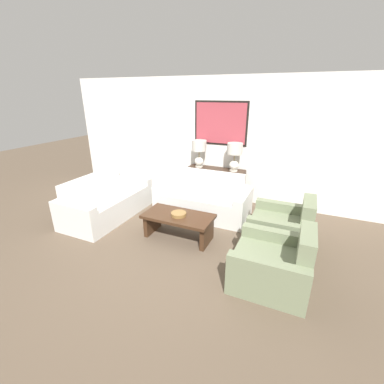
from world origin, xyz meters
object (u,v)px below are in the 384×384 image
object	(u,v)px
console_table	(215,185)
couch_by_back_wall	(204,200)
table_lamp_left	(199,150)
armchair_near_camera	(274,265)
coffee_table	(178,221)
decorative_bowl	(179,214)
table_lamp_right	(235,153)
armchair_near_back_wall	(282,229)
couch_by_side	(107,202)

from	to	relation	value
console_table	couch_by_back_wall	xyz separation A→B (m)	(0.00, -0.71, -0.09)
table_lamp_left	armchair_near_camera	distance (m)	3.15
armchair_near_camera	coffee_table	bearing A→B (deg)	162.48
decorative_bowl	armchair_near_camera	xyz separation A→B (m)	(1.59, -0.49, -0.18)
table_lamp_right	armchair_near_back_wall	xyz separation A→B (m)	(1.19, -1.28, -0.86)
console_table	decorative_bowl	xyz separation A→B (m)	(-0.01, -1.80, 0.08)
table_lamp_left	coffee_table	distance (m)	2.00
couch_by_side	coffee_table	size ratio (longest dim) A/B	1.57
table_lamp_left	armchair_near_back_wall	size ratio (longest dim) A/B	0.64
decorative_bowl	table_lamp_right	bearing A→B (deg)	77.20
table_lamp_right	couch_by_side	distance (m)	2.79
couch_by_side	table_lamp_right	bearing A→B (deg)	37.32
console_table	table_lamp_right	size ratio (longest dim) A/B	2.13
couch_by_back_wall	armchair_near_back_wall	distance (m)	1.68
table_lamp_right	coffee_table	world-z (taller)	table_lamp_right
console_table	decorative_bowl	bearing A→B (deg)	-90.30
table_lamp_left	armchair_near_camera	bearing A→B (deg)	-49.12
table_lamp_left	table_lamp_right	size ratio (longest dim) A/B	1.00
table_lamp_right	couch_by_back_wall	distance (m)	1.18
console_table	armchair_near_back_wall	world-z (taller)	armchair_near_back_wall
coffee_table	table_lamp_right	bearing A→B (deg)	76.59
table_lamp_right	coffee_table	distance (m)	2.01
couch_by_side	armchair_near_camera	distance (m)	3.37
couch_by_side	armchair_near_back_wall	xyz separation A→B (m)	(3.30, 0.33, -0.01)
coffee_table	armchair_near_camera	size ratio (longest dim) A/B	1.25
console_table	coffee_table	bearing A→B (deg)	-90.82
couch_by_back_wall	armchair_near_back_wall	xyz separation A→B (m)	(1.59, -0.57, -0.01)
table_lamp_left	decorative_bowl	distance (m)	1.97
console_table	coffee_table	size ratio (longest dim) A/B	1.10
couch_by_back_wall	decorative_bowl	size ratio (longest dim) A/B	7.30
table_lamp_right	armchair_near_camera	bearing A→B (deg)	-62.67
table_lamp_right	decorative_bowl	world-z (taller)	table_lamp_right
decorative_bowl	armchair_near_back_wall	xyz separation A→B (m)	(1.59, 0.53, -0.18)
armchair_near_back_wall	coffee_table	bearing A→B (deg)	-162.48
couch_by_back_wall	armchair_near_camera	xyz separation A→B (m)	(1.59, -1.58, -0.01)
couch_by_back_wall	couch_by_side	world-z (taller)	same
table_lamp_left	couch_by_back_wall	world-z (taller)	table_lamp_left
table_lamp_right	console_table	bearing A→B (deg)	180.00
table_lamp_left	armchair_near_back_wall	world-z (taller)	table_lamp_left
couch_by_back_wall	coffee_table	xyz separation A→B (m)	(-0.03, -1.08, 0.03)
table_lamp_right	decorative_bowl	xyz separation A→B (m)	(-0.41, -1.80, -0.68)
table_lamp_right	couch_by_back_wall	world-z (taller)	table_lamp_right
console_table	couch_by_side	xyz separation A→B (m)	(-1.71, -1.61, -0.09)
table_lamp_left	couch_by_side	bearing A→B (deg)	-129.16
console_table	armchair_near_camera	bearing A→B (deg)	-55.35
table_lamp_left	armchair_near_camera	size ratio (longest dim) A/B	0.64
couch_by_side	coffee_table	distance (m)	1.69
console_table	armchair_near_camera	world-z (taller)	armchair_near_camera
couch_by_side	decorative_bowl	xyz separation A→B (m)	(1.70, -0.19, 0.17)
armchair_near_camera	console_table	bearing A→B (deg)	124.65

